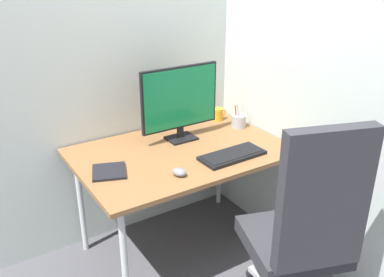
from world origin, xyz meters
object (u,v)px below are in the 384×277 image
(pen_holder, at_px, (239,121))
(keyboard, at_px, (232,155))
(coffee_mug, at_px, (218,114))
(notebook, at_px, (109,172))
(mouse, at_px, (179,172))
(office_chair, at_px, (305,228))
(monitor, at_px, (180,100))

(pen_holder, bearing_deg, keyboard, -132.44)
(keyboard, relative_size, coffee_mug, 3.65)
(notebook, bearing_deg, keyboard, 4.16)
(mouse, xyz_separation_m, coffee_mug, (0.65, 0.56, 0.02))
(office_chair, bearing_deg, pen_holder, 69.70)
(monitor, xyz_separation_m, coffee_mug, (0.39, 0.14, -0.21))
(keyboard, relative_size, pen_holder, 2.32)
(office_chair, distance_m, mouse, 0.68)
(notebook, relative_size, coffee_mug, 1.74)
(mouse, xyz_separation_m, pen_holder, (0.68, 0.37, 0.02))
(mouse, bearing_deg, notebook, 124.33)
(keyboard, distance_m, mouse, 0.37)
(keyboard, distance_m, pen_holder, 0.47)
(keyboard, height_order, pen_holder, pen_holder)
(keyboard, bearing_deg, pen_holder, 47.56)
(monitor, distance_m, pen_holder, 0.48)
(keyboard, bearing_deg, office_chair, -93.73)
(coffee_mug, bearing_deg, monitor, -160.17)
(mouse, bearing_deg, pen_holder, 10.25)
(office_chair, distance_m, pen_holder, 1.03)
(coffee_mug, bearing_deg, office_chair, -105.50)
(monitor, xyz_separation_m, notebook, (-0.55, -0.19, -0.25))
(notebook, bearing_deg, pen_holder, 29.16)
(coffee_mug, bearing_deg, mouse, -139.28)
(monitor, distance_m, coffee_mug, 0.47)
(pen_holder, height_order, coffee_mug, pen_holder)
(monitor, height_order, notebook, monitor)
(office_chair, relative_size, mouse, 14.36)
(keyboard, distance_m, coffee_mug, 0.60)
(keyboard, height_order, coffee_mug, coffee_mug)
(office_chair, height_order, pen_holder, office_chair)
(office_chair, height_order, coffee_mug, office_chair)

